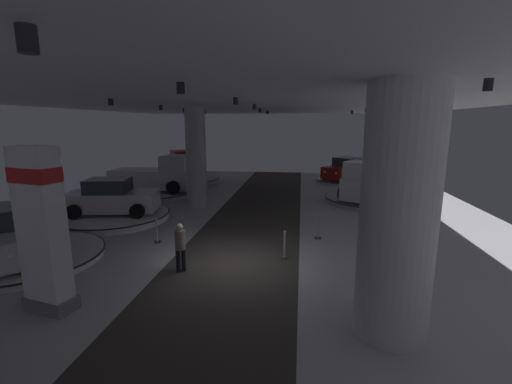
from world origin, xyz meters
TOP-DOWN VIEW (x-y plane):
  - ground at (0.00, 0.00)m, footprint 24.00×44.00m
  - ceiling_with_spotlights at (0.00, -0.00)m, footprint 24.00×44.00m
  - column_right at (4.26, -3.34)m, footprint 1.59×1.59m
  - column_left at (-3.57, 7.58)m, footprint 1.10×1.10m
  - brand_sign_pylon at (-4.02, -3.48)m, footprint 1.38×0.91m
  - display_platform_far_left at (-7.47, 10.51)m, footprint 5.68×5.68m
  - pickup_truck_far_left at (-7.15, 10.50)m, footprint 5.36×2.76m
  - display_platform_mid_left at (-6.83, 4.43)m, footprint 5.30×5.30m
  - display_car_mid_left at (-6.86, 4.42)m, footprint 4.46×2.83m
  - display_platform_deep_left at (-7.26, 15.26)m, footprint 6.01×6.01m
  - pickup_truck_deep_left at (-7.09, 14.99)m, footprint 4.65×5.60m
  - display_platform_deep_right at (5.67, 16.72)m, footprint 4.64×4.64m
  - display_car_deep_right at (5.69, 16.75)m, footprint 4.04×4.40m
  - display_platform_far_right at (6.53, 10.08)m, footprint 5.68×5.68m
  - pickup_truck_far_right at (6.37, 9.80)m, footprint 4.55×5.64m
  - display_platform_near_left at (-7.12, -0.77)m, footprint 5.09×5.09m
  - display_car_near_left at (-7.14, -0.75)m, footprint 4.28×4.20m
  - visitor_walking_near at (-1.52, -0.88)m, footprint 0.32×0.32m
  - stanchion_a at (-3.39, 1.62)m, footprint 0.28×0.28m
  - stanchion_b at (2.94, 2.94)m, footprint 0.28×0.28m
  - stanchion_c at (1.68, 0.66)m, footprint 0.28×0.28m

SIDE VIEW (x-z plane):
  - ground at x=0.00m, z-range -0.05..0.00m
  - display_platform_near_left at x=-7.12m, z-range 0.02..0.27m
  - display_platform_far_right at x=6.53m, z-range 0.02..0.29m
  - display_platform_far_left at x=-7.47m, z-range 0.02..0.31m
  - display_platform_deep_right at x=5.67m, z-range 0.02..0.32m
  - display_platform_mid_left at x=-6.83m, z-range 0.02..0.35m
  - display_platform_deep_left at x=-7.26m, z-range 0.02..0.38m
  - stanchion_a at x=-3.39m, z-range -0.13..0.88m
  - stanchion_b at x=2.94m, z-range -0.13..0.88m
  - stanchion_c at x=1.68m, z-range -0.13..0.88m
  - visitor_walking_near at x=-1.52m, z-range 0.11..1.70m
  - display_car_near_left at x=-7.14m, z-range 0.16..1.87m
  - display_car_deep_right at x=5.69m, z-range 0.21..1.92m
  - display_car_mid_left at x=-6.86m, z-range 0.24..1.95m
  - pickup_truck_far_right at x=6.37m, z-range 0.06..2.36m
  - pickup_truck_far_left at x=-7.15m, z-range 0.08..2.38m
  - pickup_truck_deep_left at x=-7.09m, z-range 0.15..2.45m
  - brand_sign_pylon at x=-4.02m, z-range 0.07..4.22m
  - column_right at x=4.26m, z-range 0.00..5.50m
  - column_left at x=-3.57m, z-range 0.00..5.50m
  - ceiling_with_spotlights at x=0.00m, z-range 5.35..5.74m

